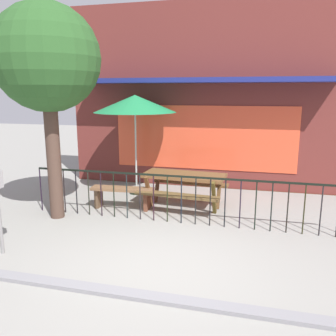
% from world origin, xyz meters
% --- Properties ---
extents(ground, '(40.00, 40.00, 0.00)m').
position_xyz_m(ground, '(0.00, 0.00, 0.00)').
color(ground, gray).
extents(pub_storefront, '(7.43, 1.25, 4.82)m').
position_xyz_m(pub_storefront, '(0.00, 4.81, 2.41)').
color(pub_storefront, '#432610').
rests_on(pub_storefront, ground).
extents(patio_fence_front, '(6.27, 0.04, 0.97)m').
position_xyz_m(patio_fence_front, '(-0.00, 1.78, 0.66)').
color(patio_fence_front, black).
rests_on(patio_fence_front, ground).
extents(picnic_table_left, '(1.91, 1.50, 0.79)m').
position_xyz_m(picnic_table_left, '(-0.14, 2.73, 0.61)').
color(picnic_table_left, brown).
rests_on(picnic_table_left, ground).
extents(patio_umbrella, '(2.03, 2.03, 2.48)m').
position_xyz_m(patio_umbrella, '(-1.55, 3.55, 2.26)').
color(patio_umbrella, black).
rests_on(patio_umbrella, ground).
extents(patio_bench, '(1.42, 0.42, 0.48)m').
position_xyz_m(patio_bench, '(-1.45, 2.33, 0.35)').
color(patio_bench, brown).
rests_on(patio_bench, ground).
extents(street_tree, '(2.05, 2.05, 4.21)m').
position_xyz_m(street_tree, '(-2.57, 1.49, 3.14)').
color(street_tree, '#483329').
rests_on(street_tree, ground).
extents(curb_edge, '(10.40, 0.20, 0.11)m').
position_xyz_m(curb_edge, '(0.00, -0.88, 0.00)').
color(curb_edge, gray).
rests_on(curb_edge, ground).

